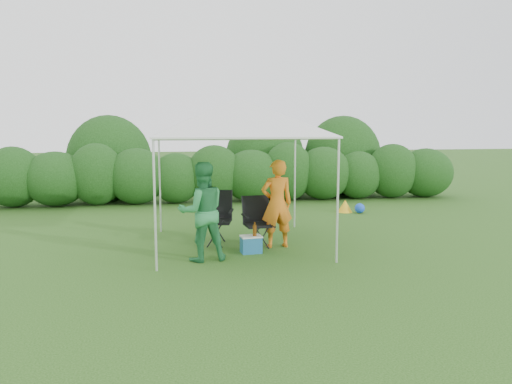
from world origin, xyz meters
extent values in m
plane|color=#33611E|center=(0.00, 0.00, 0.00)|extent=(70.00, 70.00, 0.00)
ellipsoid|color=#1E4C17|center=(-5.67, 6.00, 0.86)|extent=(1.65, 1.40, 1.73)
cylinder|color=#382616|center=(-5.67, 6.00, 0.15)|extent=(0.12, 0.12, 0.30)
ellipsoid|color=#1E4C17|center=(-4.54, 6.00, 0.79)|extent=(1.80, 1.53, 1.57)
cylinder|color=#382616|center=(-4.54, 6.00, 0.15)|extent=(0.12, 0.12, 0.30)
ellipsoid|color=#1E4C17|center=(-3.40, 6.00, 0.90)|extent=(1.57, 1.34, 1.80)
cylinder|color=#382616|center=(-3.40, 6.00, 0.15)|extent=(0.12, 0.12, 0.30)
ellipsoid|color=#1E4C17|center=(-2.27, 6.00, 0.82)|extent=(1.72, 1.47, 1.65)
cylinder|color=#382616|center=(-2.27, 6.00, 0.15)|extent=(0.12, 0.12, 0.30)
ellipsoid|color=#1E4C17|center=(-1.13, 6.00, 0.75)|extent=(1.50, 1.28, 1.50)
cylinder|color=#382616|center=(-1.13, 6.00, 0.15)|extent=(0.12, 0.12, 0.30)
ellipsoid|color=#1E4C17|center=(0.00, 6.00, 0.86)|extent=(1.65, 1.40, 1.73)
cylinder|color=#382616|center=(0.00, 6.00, 0.15)|extent=(0.12, 0.12, 0.30)
ellipsoid|color=#1E4C17|center=(1.13, 6.00, 0.79)|extent=(1.80, 1.53, 1.57)
cylinder|color=#382616|center=(1.13, 6.00, 0.15)|extent=(0.12, 0.12, 0.30)
ellipsoid|color=#1E4C17|center=(2.27, 6.00, 0.90)|extent=(1.58, 1.34, 1.80)
cylinder|color=#382616|center=(2.27, 6.00, 0.15)|extent=(0.12, 0.12, 0.30)
ellipsoid|color=#1E4C17|center=(3.40, 6.00, 0.82)|extent=(1.72, 1.47, 1.65)
cylinder|color=#382616|center=(3.40, 6.00, 0.15)|extent=(0.12, 0.12, 0.30)
ellipsoid|color=#1E4C17|center=(4.54, 6.00, 0.75)|extent=(1.50, 1.28, 1.50)
cylinder|color=#382616|center=(4.54, 6.00, 0.15)|extent=(0.12, 0.12, 0.30)
ellipsoid|color=#1E4C17|center=(5.67, 6.00, 0.86)|extent=(1.65, 1.40, 1.73)
cylinder|color=#382616|center=(5.67, 6.00, 0.15)|extent=(0.12, 0.12, 0.30)
ellipsoid|color=#1E4C17|center=(6.81, 6.00, 0.79)|extent=(1.80, 1.53, 1.57)
cylinder|color=#382616|center=(6.81, 6.00, 0.15)|extent=(0.12, 0.12, 0.30)
cylinder|color=silver|center=(-1.50, -1.00, 1.05)|extent=(0.04, 0.04, 2.10)
cylinder|color=silver|center=(1.50, -1.00, 1.05)|extent=(0.04, 0.04, 2.10)
cylinder|color=silver|center=(-1.50, 2.00, 1.05)|extent=(0.04, 0.04, 2.10)
cylinder|color=silver|center=(1.50, 2.00, 1.05)|extent=(0.04, 0.04, 2.10)
cube|color=white|center=(0.00, 0.50, 2.12)|extent=(3.10, 3.10, 0.03)
pyramid|color=white|center=(0.00, 0.50, 2.48)|extent=(3.10, 3.10, 0.70)
cube|color=black|center=(0.39, 0.34, 0.42)|extent=(0.57, 0.54, 0.05)
cube|color=black|center=(0.37, 0.56, 0.71)|extent=(0.54, 0.20, 0.50)
cube|color=black|center=(0.12, 0.31, 0.61)|extent=(0.10, 0.45, 0.03)
cube|color=black|center=(0.66, 0.37, 0.61)|extent=(0.10, 0.45, 0.03)
cylinder|color=black|center=(0.20, 0.09, 0.21)|extent=(0.02, 0.02, 0.42)
cylinder|color=black|center=(0.64, 0.14, 0.21)|extent=(0.02, 0.02, 0.42)
cylinder|color=black|center=(0.15, 0.53, 0.21)|extent=(0.02, 0.02, 0.42)
cylinder|color=black|center=(0.59, 0.58, 0.21)|extent=(0.02, 0.02, 0.42)
cube|color=black|center=(-0.41, 0.63, 0.46)|extent=(0.67, 0.64, 0.05)
cube|color=black|center=(-0.36, 0.87, 0.77)|extent=(0.59, 0.27, 0.55)
cube|color=black|center=(-0.70, 0.69, 0.66)|extent=(0.15, 0.48, 0.03)
cube|color=black|center=(-0.12, 0.57, 0.66)|extent=(0.15, 0.48, 0.03)
cylinder|color=black|center=(-0.69, 0.45, 0.23)|extent=(0.03, 0.03, 0.46)
cylinder|color=black|center=(-0.22, 0.34, 0.23)|extent=(0.03, 0.03, 0.46)
cylinder|color=black|center=(-0.59, 0.92, 0.23)|extent=(0.03, 0.03, 0.46)
cylinder|color=black|center=(-0.12, 0.82, 0.23)|extent=(0.03, 0.03, 0.46)
imported|color=orange|center=(0.72, 0.24, 0.84)|extent=(0.64, 0.45, 1.68)
imported|color=#2C8648|center=(-0.73, -0.47, 0.85)|extent=(0.92, 0.77, 1.71)
cube|color=#206293|center=(0.17, -0.11, 0.15)|extent=(0.39, 0.30, 0.29)
cube|color=silver|center=(0.17, -0.11, 0.31)|extent=(0.41, 0.32, 0.03)
cylinder|color=#592D0C|center=(0.23, -0.15, 0.45)|extent=(0.07, 0.07, 0.26)
cone|color=yellow|center=(3.31, 3.70, 0.16)|extent=(0.40, 0.40, 0.33)
sphere|color=blue|center=(3.64, 3.48, 0.13)|extent=(0.26, 0.26, 0.26)
camera|label=1|loc=(-1.19, -8.90, 2.33)|focal=35.00mm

